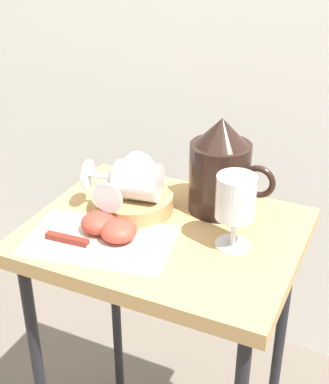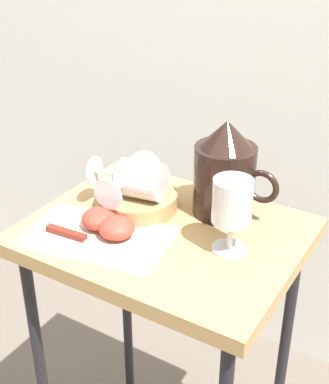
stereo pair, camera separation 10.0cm
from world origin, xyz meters
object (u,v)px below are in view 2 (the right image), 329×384
object	(u,v)px
basket_tray	(137,200)
wine_glass_tipped_near	(136,175)
wine_glass_upright	(233,205)
table	(164,268)
knife	(83,239)
pitcher	(225,177)
wine_glass_tipped_far	(140,179)
apple_half_left	(99,219)
apple_half_right	(117,228)

from	to	relation	value
basket_tray	wine_glass_tipped_near	size ratio (longest dim) A/B	1.12
basket_tray	wine_glass_upright	bearing A→B (deg)	-9.42
table	knife	world-z (taller)	knife
pitcher	wine_glass_tipped_far	xyz separation A→B (m)	(-0.14, -0.08, -0.01)
table	apple_half_left	world-z (taller)	apple_half_left
wine_glass_tipped_far	knife	bearing A→B (deg)	-100.50
basket_tray	wine_glass_upright	distance (m)	0.24
table	wine_glass_tipped_far	bearing A→B (deg)	157.42
basket_tray	knife	world-z (taller)	basket_tray
basket_tray	pitcher	xyz separation A→B (m)	(0.16, 0.08, 0.06)
table	wine_glass_tipped_far	distance (m)	0.18
pitcher	knife	xyz separation A→B (m)	(-0.17, -0.23, -0.07)
table	pitcher	world-z (taller)	pitcher
table	knife	bearing A→B (deg)	-131.28
knife	wine_glass_tipped_far	bearing A→B (deg)	79.50
wine_glass_tipped_near	wine_glass_tipped_far	distance (m)	0.03
table	wine_glass_tipped_near	bearing A→B (deg)	153.46
pitcher	basket_tray	bearing A→B (deg)	-154.01
knife	pitcher	bearing A→B (deg)	54.01
wine_glass_tipped_near	wine_glass_tipped_far	size ratio (longest dim) A/B	0.92
pitcher	apple_half_left	world-z (taller)	pitcher
basket_tray	wine_glass_tipped_far	bearing A→B (deg)	-32.81
apple_half_right	knife	distance (m)	0.06
pitcher	knife	bearing A→B (deg)	-125.99
knife	table	bearing A→B (deg)	48.72
apple_half_right	knife	bearing A→B (deg)	-135.40
apple_half_right	table	bearing A→B (deg)	51.51
apple_half_right	apple_half_left	bearing A→B (deg)	168.04
basket_tray	apple_half_right	world-z (taller)	apple_half_right
apple_half_left	apple_half_right	distance (m)	0.05
wine_glass_tipped_near	wine_glass_tipped_far	world-z (taller)	wine_glass_tipped_far
pitcher	wine_glass_upright	distance (m)	0.13
pitcher	apple_half_left	size ratio (longest dim) A/B	2.87
wine_glass_tipped_far	pitcher	bearing A→B (deg)	30.81
table	apple_half_left	distance (m)	0.17
wine_glass_upright	apple_half_left	size ratio (longest dim) A/B	2.07
wine_glass_tipped_near	knife	xyz separation A→B (m)	(-0.01, -0.17, -0.06)
table	pitcher	bearing A→B (deg)	60.20
wine_glass_upright	wine_glass_tipped_far	size ratio (longest dim) A/B	0.88
apple_half_left	wine_glass_tipped_near	bearing A→B (deg)	85.72
apple_half_right	wine_glass_tipped_near	bearing A→B (deg)	107.76
pitcher	knife	size ratio (longest dim) A/B	0.86
wine_glass_tipped_near	apple_half_right	distance (m)	0.14
wine_glass_upright	knife	xyz separation A→B (m)	(-0.24, -0.12, -0.08)
wine_glass_tipped_far	knife	world-z (taller)	wine_glass_tipped_far
wine_glass_upright	wine_glass_tipped_near	bearing A→B (deg)	168.92
table	wine_glass_upright	size ratio (longest dim) A/B	5.22
wine_glass_upright	apple_half_right	xyz separation A→B (m)	(-0.19, -0.08, -0.07)
table	wine_glass_tipped_near	distance (m)	0.19
wine_glass_tipped_near	basket_tray	bearing A→B (deg)	-46.62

